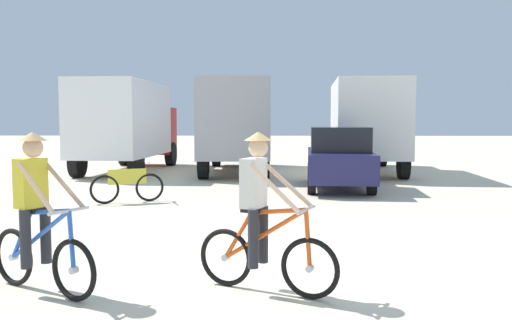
{
  "coord_description": "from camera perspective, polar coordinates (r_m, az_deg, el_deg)",
  "views": [
    {
      "loc": [
        -0.23,
        -7.2,
        1.94
      ],
      "look_at": [
        -0.5,
        4.01,
        1.1
      ],
      "focal_mm": 36.84,
      "sensor_mm": 36.0,
      "label": 1
    }
  ],
  "objects": [
    {
      "name": "box_truck_white_box",
      "position": [
        20.12,
        11.79,
        4.02
      ],
      "size": [
        2.84,
        6.9,
        3.35
      ],
      "color": "white",
      "rests_on": "ground"
    },
    {
      "name": "cyclist_orange_shirt",
      "position": [
        6.43,
        -22.64,
        -5.87
      ],
      "size": [
        1.53,
        0.93,
        1.82
      ],
      "color": "black",
      "rests_on": "ground"
    },
    {
      "name": "bicycle_spare",
      "position": [
        12.79,
        -13.77,
        -2.76
      ],
      "size": [
        1.6,
        0.81,
        0.97
      ],
      "color": "black",
      "rests_on": "ground"
    },
    {
      "name": "sedan_parked",
      "position": [
        15.16,
        9.0,
        0.24
      ],
      "size": [
        2.07,
        4.32,
        1.76
      ],
      "color": "#1E1E4C",
      "rests_on": "ground"
    },
    {
      "name": "cyclist_cowboy_hat",
      "position": [
        5.95,
        0.59,
        -6.32
      ],
      "size": [
        1.6,
        0.83,
        1.82
      ],
      "color": "black",
      "rests_on": "ground"
    },
    {
      "name": "box_truck_avon_van",
      "position": [
        20.56,
        -13.81,
        3.99
      ],
      "size": [
        2.69,
        6.85,
        3.35
      ],
      "color": "white",
      "rests_on": "ground"
    },
    {
      "name": "box_truck_grey_hauler",
      "position": [
        19.65,
        -2.07,
        4.1
      ],
      "size": [
        2.46,
        6.78,
        3.35
      ],
      "color": "#9E9EA3",
      "rests_on": "ground"
    },
    {
      "name": "ground_plane",
      "position": [
        7.46,
        3.14,
        -10.8
      ],
      "size": [
        120.0,
        120.0,
        0.0
      ],
      "primitive_type": "plane",
      "color": "beige"
    }
  ]
}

